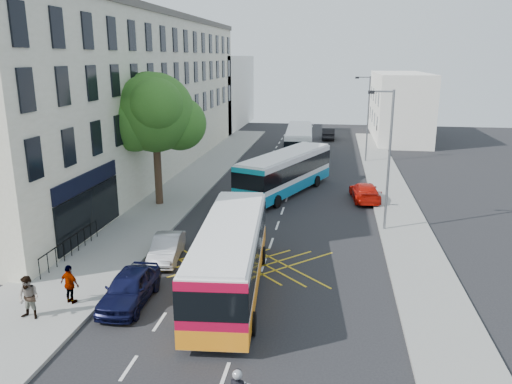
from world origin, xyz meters
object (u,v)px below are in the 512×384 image
at_px(distant_car_grey, 295,140).
at_px(bus_far, 299,142).
at_px(parked_car_silver, 167,248).
at_px(red_hatchback, 365,192).
at_px(pedestrian_far, 70,284).
at_px(street_tree, 155,113).
at_px(bus_mid, 285,172).
at_px(pedestrian_near, 29,298).
at_px(parked_car_blue, 130,288).
at_px(bus_near, 230,256).
at_px(distant_car_dark, 328,133).
at_px(lamp_near, 388,154).
at_px(lamp_far, 367,114).

bearing_deg(distant_car_grey, bus_far, -79.76).
distance_m(parked_car_silver, red_hatchback, 16.23).
height_order(bus_far, pedestrian_far, bus_far).
xyz_separation_m(street_tree, bus_mid, (8.24, 4.50, -4.68)).
bearing_deg(street_tree, pedestrian_near, -88.47).
relative_size(bus_far, parked_car_blue, 2.66).
bearing_deg(red_hatchback, pedestrian_far, 48.56).
bearing_deg(bus_near, bus_far, 83.59).
bearing_deg(pedestrian_near, street_tree, 95.73).
bearing_deg(parked_car_blue, bus_mid, 74.08).
distance_m(parked_car_blue, distant_car_dark, 44.96).
bearing_deg(distant_car_dark, lamp_near, 95.57).
bearing_deg(parked_car_silver, bus_far, 72.84).
xyz_separation_m(bus_far, red_hatchback, (5.75, -14.68, -0.97)).
relative_size(parked_car_blue, distant_car_grey, 0.89).
height_order(red_hatchback, pedestrian_near, pedestrian_near).
height_order(bus_mid, bus_far, bus_far).
distance_m(parked_car_silver, pedestrian_far, 5.78).
xyz_separation_m(bus_mid, bus_far, (0.03, 13.63, 0.00)).
distance_m(bus_near, bus_far, 29.98).
bearing_deg(bus_near, lamp_far, 71.04).
relative_size(bus_mid, parked_car_blue, 2.67).
xyz_separation_m(bus_near, red_hatchback, (6.54, 15.29, -0.95)).
relative_size(bus_near, distant_car_grey, 2.35).
height_order(distant_car_dark, pedestrian_near, pedestrian_near).
distance_m(street_tree, bus_mid, 10.49).
height_order(lamp_far, parked_car_silver, lamp_far).
bearing_deg(lamp_near, distant_car_dark, 96.28).
distance_m(lamp_far, parked_car_blue, 32.92).
distance_m(bus_mid, parked_car_silver, 14.31).
height_order(lamp_near, parked_car_blue, lamp_near).
bearing_deg(pedestrian_far, distant_car_dark, -83.38).
xyz_separation_m(lamp_far, bus_near, (-7.24, -28.87, -3.03)).
xyz_separation_m(lamp_far, bus_mid, (-6.47, -12.54, -3.01)).
height_order(lamp_far, distant_car_grey, lamp_far).
distance_m(lamp_far, pedestrian_near, 35.91).
xyz_separation_m(lamp_far, red_hatchback, (-0.70, -13.59, -3.98)).
relative_size(street_tree, pedestrian_near, 5.10).
bearing_deg(parked_car_blue, pedestrian_near, -149.50).
relative_size(lamp_far, bus_near, 0.73).
height_order(bus_mid, distant_car_dark, bus_mid).
height_order(street_tree, pedestrian_near, street_tree).
xyz_separation_m(street_tree, lamp_near, (14.71, -2.97, -1.68)).
bearing_deg(lamp_near, pedestrian_far, -139.71).
xyz_separation_m(distant_car_grey, distant_car_dark, (3.76, 5.04, 0.07)).
bearing_deg(pedestrian_far, distant_car_grey, -79.66).
bearing_deg(parked_car_blue, bus_near, 24.15).
relative_size(lamp_near, distant_car_grey, 1.73).
bearing_deg(parked_car_blue, distant_car_grey, 83.05).
xyz_separation_m(parked_car_silver, red_hatchback, (10.40, 12.45, 0.02)).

